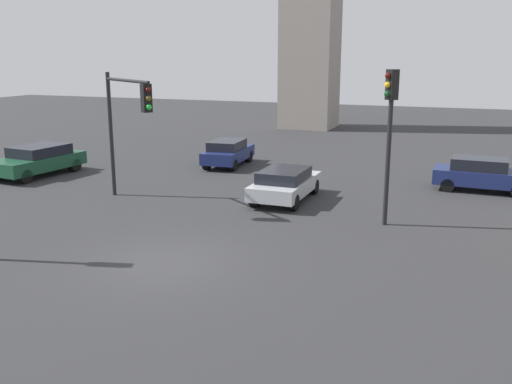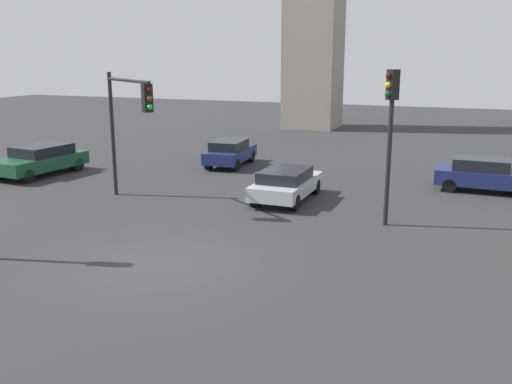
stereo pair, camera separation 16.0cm
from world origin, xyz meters
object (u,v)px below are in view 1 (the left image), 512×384
Objects in this scene: traffic_light_0 at (390,119)px; car_5 at (285,183)px; traffic_light_2 at (127,111)px; car_2 at (38,160)px; car_1 at (482,174)px; car_3 at (228,152)px.

traffic_light_0 reaches higher than car_5.
car_2 is at bearing -168.00° from traffic_light_2.
traffic_light_2 is 1.21× the size of car_5.
traffic_light_0 is 9.87m from traffic_light_2.
car_5 is (-7.54, -4.63, -0.04)m from car_1.
car_2 is (-17.32, 2.36, -2.95)m from traffic_light_0.
car_3 is (7.79, 5.63, -0.04)m from car_2.
traffic_light_0 is 7.95m from car_1.
car_5 is at bearing -143.52° from car_3.
car_3 is at bearing 123.13° from traffic_light_2.
car_2 reaches higher than car_3.
traffic_light_0 is 12.79m from car_3.
car_5 is (5.19, -5.98, -0.03)m from car_3.
car_3 reaches higher than car_5.
car_2 is at bearing -56.38° from traffic_light_0.
car_3 is at bearing 41.21° from car_5.
traffic_light_2 is at bearing -43.73° from traffic_light_0.
car_2 is (-20.52, -4.29, 0.02)m from car_1.
traffic_light_0 is at bearing 40.05° from traffic_light_2.
car_1 is (13.04, 7.49, -2.95)m from traffic_light_2.
car_2 is at bearing -166.27° from car_1.
traffic_light_0 reaches higher than traffic_light_2.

